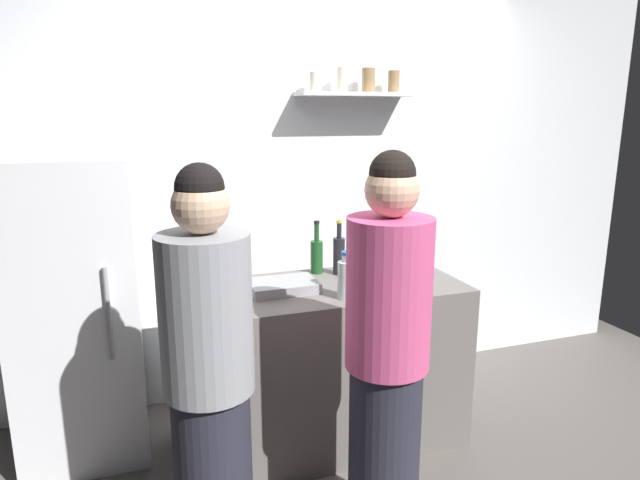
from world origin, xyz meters
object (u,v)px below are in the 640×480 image
Objects in this scene: baking_pan at (283,286)px; person_grey_hoodie at (209,381)px; utensil_holder at (204,299)px; person_pink_top at (387,357)px; wine_bottle_dark_glass at (339,254)px; refrigerator at (77,311)px; wine_bottle_green_glass at (317,255)px; water_bottle_plastic at (347,278)px.

person_grey_hoodie is (-0.47, -0.67, -0.12)m from baking_pan.
person_pink_top is (0.65, -0.55, -0.14)m from utensil_holder.
utensil_holder is 0.51m from person_grey_hoodie.
utensil_holder is at bearing -155.20° from wine_bottle_dark_glass.
refrigerator is at bearing -112.54° from person_pink_top.
baking_pan is 0.46m from utensil_holder.
person_grey_hoodie reaches higher than wine_bottle_green_glass.
wine_bottle_green_glass is at bearing 32.02° from utensil_holder.
person_grey_hoodie is 0.71m from person_pink_top.
person_grey_hoodie reaches higher than baking_pan.
wine_bottle_dark_glass is 0.94m from person_pink_top.
person_pink_top is at bearing -98.75° from wine_bottle_dark_glass.
refrigerator is 1.06m from baking_pan.
wine_bottle_dark_glass is at bearing -5.94° from refrigerator.
baking_pan is at bearing -164.99° from person_grey_hoodie.
refrigerator is at bearing 176.25° from wine_bottle_green_glass.
person_grey_hoodie is at bearing -128.80° from wine_bottle_green_glass.
person_grey_hoodie is (-0.84, -0.85, -0.21)m from wine_bottle_dark_glass.
wine_bottle_dark_glass is (0.79, 0.37, 0.05)m from utensil_holder.
refrigerator is 0.97× the size of person_grey_hoodie.
utensil_holder is at bearing -135.75° from person_grey_hoodie.
refrigerator is at bearing 156.82° from water_bottle_plastic.
person_grey_hoodie is at bearing -77.03° from person_pink_top.
person_grey_hoodie is at bearing -61.84° from refrigerator.
wine_bottle_dark_glass reaches higher than utensil_holder.
baking_pan is 0.83m from person_grey_hoodie.
person_pink_top is at bearing -91.75° from wine_bottle_green_glass.
water_bottle_plastic is (0.26, -0.22, 0.08)m from baking_pan.
wine_bottle_dark_glass is 1.22m from person_grey_hoodie.
water_bottle_plastic is 0.15× the size of person_grey_hoodie.
baking_pan is (1.00, -0.33, 0.13)m from refrigerator.
wine_bottle_green_glass is at bearing -163.76° from person_pink_top.
baking_pan is 0.43m from wine_bottle_dark_glass.
utensil_holder is 0.81m from wine_bottle_green_glass.
wine_bottle_green_glass reaches higher than utensil_holder.
person_grey_hoodie is at bearing -134.75° from wine_bottle_dark_glass.
refrigerator is at bearing 161.98° from baking_pan.
baking_pan is at bearing 23.63° from utensil_holder.
wine_bottle_green_glass is at bearing 42.79° from baking_pan.
wine_bottle_dark_glass is 1.03× the size of wine_bottle_green_glass.
refrigerator is 1.40m from wine_bottle_dark_glass.
wine_bottle_green_glass is 1.27× the size of water_bottle_plastic.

